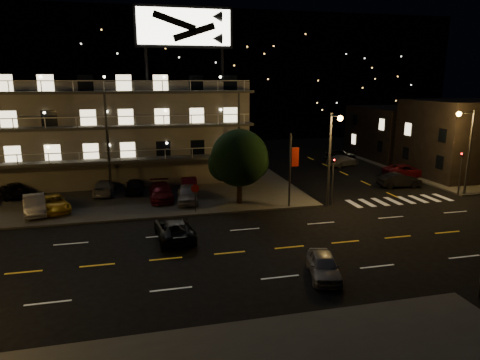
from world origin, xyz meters
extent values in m
plane|color=black|center=(0.00, 0.00, 0.00)|extent=(140.00, 140.00, 0.00)
cube|color=#3D3E3B|center=(-14.00, 20.00, 0.07)|extent=(44.00, 24.00, 0.15)
cube|color=#3D3E3B|center=(30.00, 20.00, 0.07)|extent=(16.00, 24.00, 0.15)
cube|color=gray|center=(-10.00, 24.00, 5.00)|extent=(28.00, 12.00, 10.00)
cube|color=gray|center=(-10.00, 24.00, 10.25)|extent=(28.00, 12.00, 0.50)
cube|color=#3D3E3B|center=(-10.00, 17.10, 3.15)|extent=(28.00, 1.80, 0.25)
cube|color=#3D3E3B|center=(-10.00, 17.10, 6.35)|extent=(28.00, 1.80, 0.25)
cube|color=#3D3E3B|center=(-10.00, 17.10, 9.55)|extent=(28.00, 1.80, 0.25)
cylinder|color=black|center=(-6.00, 22.00, 12.25)|extent=(0.36, 0.36, 3.50)
cylinder|color=black|center=(2.00, 22.00, 12.25)|extent=(0.36, 0.36, 3.50)
cube|color=black|center=(-2.00, 22.00, 16.00)|extent=(10.20, 0.50, 4.20)
cube|color=white|center=(-2.00, 21.70, 16.00)|extent=(9.60, 0.06, 3.60)
cube|color=black|center=(30.00, 16.00, 4.25)|extent=(14.00, 10.00, 8.50)
cube|color=black|center=(30.00, 28.00, 3.50)|extent=(14.00, 12.00, 7.00)
cube|color=black|center=(0.00, 70.00, 12.00)|extent=(120.00, 20.00, 24.00)
cylinder|color=#2D2D30|center=(8.50, 8.30, 4.00)|extent=(0.20, 0.20, 8.00)
cylinder|color=#2D2D30|center=(8.50, 7.50, 7.80)|extent=(0.12, 1.80, 0.12)
sphere|color=gold|center=(8.50, 6.70, 7.70)|extent=(0.44, 0.44, 0.44)
cylinder|color=#2D2D30|center=(22.50, 8.30, 4.00)|extent=(0.20, 0.20, 8.00)
cylinder|color=#2D2D30|center=(21.70, 8.30, 7.80)|extent=(1.80, 0.12, 0.12)
sphere|color=gold|center=(20.90, 8.30, 7.70)|extent=(0.44, 0.44, 0.44)
cylinder|color=#2D2D30|center=(9.00, 8.50, 1.80)|extent=(0.14, 0.14, 3.60)
imported|color=black|center=(9.00, 8.50, 4.10)|extent=(0.20, 0.16, 1.00)
sphere|color=#FF0C0C|center=(9.00, 8.38, 4.00)|extent=(0.14, 0.14, 0.14)
cylinder|color=#2D2D30|center=(22.00, 8.50, 1.80)|extent=(0.14, 0.14, 3.60)
imported|color=black|center=(22.00, 8.50, 4.10)|extent=(0.16, 0.20, 1.00)
sphere|color=#FF0C0C|center=(21.88, 8.50, 4.00)|extent=(0.14, 0.14, 0.14)
cylinder|color=#2D2D30|center=(5.00, 8.40, 3.20)|extent=(0.16, 0.16, 6.40)
cube|color=#A2180B|center=(5.45, 8.40, 4.40)|extent=(0.60, 0.04, 1.60)
cylinder|color=#2D2D30|center=(-3.00, 8.60, 1.10)|extent=(0.08, 0.08, 2.20)
cylinder|color=#A2180B|center=(-3.00, 8.55, 2.15)|extent=(0.91, 0.04, 0.91)
cylinder|color=black|center=(1.12, 10.37, 1.29)|extent=(0.48, 0.48, 2.29)
sphere|color=black|center=(1.12, 10.37, 4.15)|extent=(4.96, 4.96, 4.96)
sphere|color=black|center=(-0.03, 10.76, 3.58)|extent=(3.05, 3.05, 3.05)
sphere|color=black|center=(2.16, 9.99, 3.77)|extent=(2.86, 2.86, 2.86)
imported|color=gray|center=(-15.64, 11.21, 0.90)|extent=(2.58, 4.81, 1.50)
imported|color=gold|center=(-14.33, 11.62, 0.78)|extent=(3.62, 5.01, 1.27)
imported|color=#5D0D16|center=(-5.49, 13.13, 0.87)|extent=(2.07, 5.00, 1.45)
imported|color=gray|center=(-3.30, 11.71, 0.89)|extent=(2.17, 4.51, 1.48)
imported|color=black|center=(-18.69, 17.44, 0.79)|extent=(3.68, 5.05, 1.28)
imported|color=gray|center=(-10.58, 16.15, 0.83)|extent=(2.06, 4.77, 1.37)
imported|color=black|center=(-7.80, 16.02, 0.87)|extent=(1.88, 4.29, 1.44)
imported|color=#5D0D16|center=(-2.63, 15.95, 0.82)|extent=(1.70, 4.16, 1.34)
imported|color=black|center=(18.42, 12.61, 0.71)|extent=(4.47, 1.98, 1.43)
imported|color=#5D0D16|center=(21.99, 16.66, 0.72)|extent=(5.45, 3.11, 1.43)
imported|color=gray|center=(17.89, 24.21, 0.69)|extent=(5.12, 3.56, 1.38)
imported|color=black|center=(19.53, 28.02, 0.72)|extent=(4.53, 3.22, 1.43)
imported|color=gray|center=(2.38, -4.46, 0.66)|extent=(2.47, 4.14, 1.32)
imported|color=black|center=(-5.17, 3.40, 0.71)|extent=(2.70, 5.28, 1.43)
camera|label=1|loc=(-7.27, -24.72, 10.69)|focal=32.00mm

